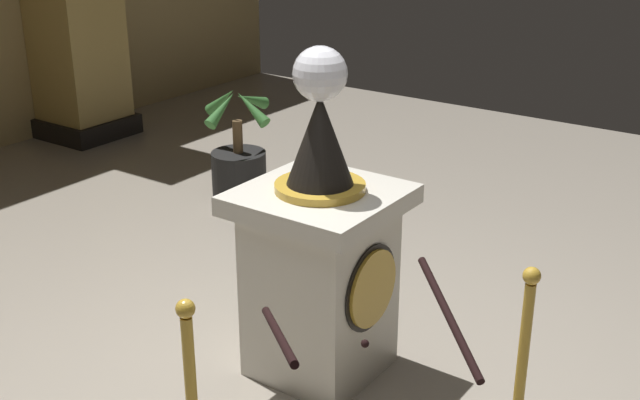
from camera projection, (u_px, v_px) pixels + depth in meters
name	position (u px, v px, depth m)	size (l,w,h in m)	color
ground_plane	(281.00, 400.00, 4.21)	(11.83, 11.83, 0.00)	#9E9384
pedestal_clock	(321.00, 256.00, 4.24)	(0.78, 0.78, 1.79)	silver
stanchion_far	(519.00, 394.00, 3.69)	(0.24, 0.24, 0.98)	gold
velvet_rope	(365.00, 325.00, 3.38)	(1.07, 1.07, 0.22)	black
potted_palm_right	(239.00, 170.00, 6.56)	(0.70, 0.68, 1.03)	black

